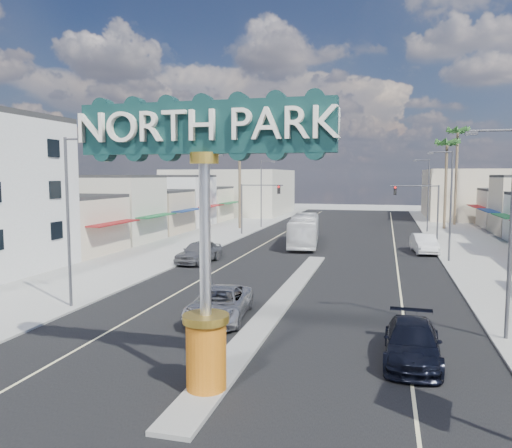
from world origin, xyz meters
The scene contains 25 objects.
ground centered at (0.00, 30.00, 0.00)m, with size 160.00×160.00×0.00m, color gray.
road centered at (0.00, 30.00, 0.01)m, with size 20.00×120.00×0.01m, color black.
median_island centered at (0.00, 14.00, 0.08)m, with size 1.30×30.00×0.16m, color gray.
sidewalk_left centered at (-14.00, 30.00, 0.06)m, with size 8.00×120.00×0.12m, color gray.
sidewalk_right centered at (14.00, 30.00, 0.06)m, with size 8.00×120.00×0.12m, color gray.
storefront_row_left centered at (-24.00, 43.00, 3.00)m, with size 12.00×42.00×6.00m, color beige.
backdrop_far_left centered at (-22.00, 75.00, 4.00)m, with size 20.00×20.00×8.00m, color #B7B29E.
backdrop_far_right centered at (22.00, 75.00, 4.00)m, with size 20.00×20.00×8.00m, color beige.
gateway_sign centered at (0.00, 1.98, 5.93)m, with size 8.20×1.50×9.15m.
traffic_signal_left centered at (-9.18, 43.99, 4.27)m, with size 5.09×0.45×6.00m.
traffic_signal_right centered at (9.18, 43.99, 4.27)m, with size 5.09×0.45×6.00m.
streetlight_l_near centered at (-10.43, 10.00, 5.07)m, with size 2.03×0.22×9.00m.
streetlight_l_mid centered at (-10.43, 30.00, 5.07)m, with size 2.03×0.22×9.00m.
streetlight_l_far centered at (-10.43, 52.00, 5.07)m, with size 2.03×0.22×9.00m.
streetlight_r_near centered at (10.43, 10.00, 5.07)m, with size 2.03×0.22×9.00m.
streetlight_r_mid centered at (10.43, 30.00, 5.07)m, with size 2.03×0.22×9.00m.
streetlight_r_far centered at (10.43, 52.00, 5.07)m, with size 2.03×0.22×9.00m.
palm_left_far centered at (-13.00, 50.00, 11.50)m, with size 2.60×2.60×13.10m.
palm_right_mid centered at (13.00, 56.00, 10.60)m, with size 2.60×2.60×12.10m.
palm_right_far centered at (15.00, 62.00, 12.39)m, with size 2.60×2.60×14.10m.
suv_left centered at (-2.26, 9.97, 0.79)m, with size 2.62×5.68×1.58m, color #A0A0A4.
suv_right centered at (6.59, 6.60, 0.74)m, with size 2.07×5.09×1.48m, color black.
car_parked_left centered at (-9.00, 24.70, 0.89)m, with size 2.11×5.24×1.78m, color slate.
car_parked_right centered at (9.00, 34.63, 0.87)m, with size 1.84×5.28×1.74m, color silver.
city_bus centered at (-2.33, 36.54, 1.55)m, with size 2.61×11.15×3.11m, color white.
Camera 1 is at (5.47, -12.69, 7.05)m, focal length 35.00 mm.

